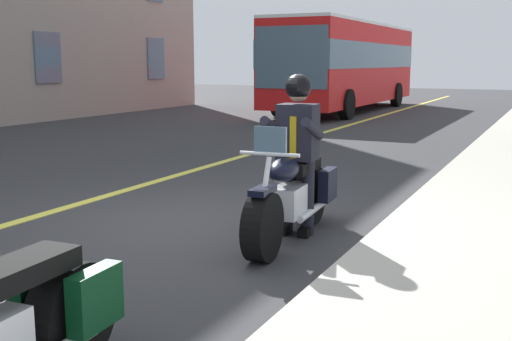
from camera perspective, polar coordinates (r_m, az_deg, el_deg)
The scene contains 5 objects.
ground_plane at distance 7.31m, azimuth -5.15°, elevation -4.97°, with size 80.00×80.00×0.00m, color #333335.
lane_center_stripe at distance 8.49m, azimuth -16.82°, elevation -3.24°, with size 60.00×0.16×0.01m, color #E5DB4C.
motorcycle_main at distance 6.67m, azimuth 3.24°, elevation -2.39°, with size 2.22×0.69×1.26m.
rider_main at distance 6.75m, azimuth 3.78°, elevation 2.78°, with size 0.65×0.58×1.74m.
bus_near at distance 24.57m, azimuth 8.21°, elevation 9.75°, with size 11.05×2.70×3.30m.
Camera 1 is at (6.04, 3.67, 1.86)m, focal length 44.06 mm.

